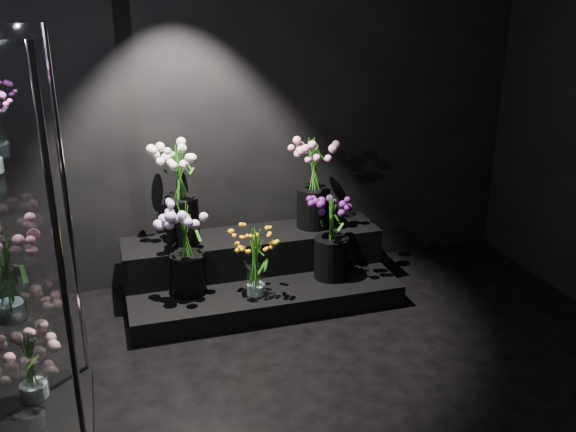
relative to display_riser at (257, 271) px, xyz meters
name	(u,v)px	position (x,y,z in m)	size (l,w,h in m)	color
floor	(368,420)	(0.21, -1.61, -0.18)	(4.00, 4.00, 0.00)	black
wall_back	(269,97)	(0.21, 0.39, 1.22)	(4.00, 4.00, 0.00)	black
display_riser	(257,271)	(0.00, 0.00, 0.00)	(1.93, 0.86, 0.43)	black
display_case	(9,259)	(-1.49, -1.25, 0.84)	(0.56, 0.93, 2.04)	black
bouquet_orange_bells	(255,262)	(-0.09, -0.33, 0.23)	(0.27, 0.27, 0.48)	white
bouquet_lilac	(187,244)	(-0.53, -0.16, 0.35)	(0.43, 0.43, 0.65)	black
bouquet_purple	(332,235)	(0.51, -0.22, 0.32)	(0.33, 0.33, 0.63)	black
bouquet_cream_roses	(180,186)	(-0.52, 0.13, 0.67)	(0.46, 0.46, 0.73)	black
bouquet_pink_roses	(314,178)	(0.49, 0.14, 0.64)	(0.41, 0.41, 0.69)	black
bouquet_case_pink	(4,271)	(-1.49, -1.42, 0.86)	(0.36, 0.36, 0.46)	white
bouquet_case_base_pink	(30,363)	(-1.51, -1.02, 0.13)	(0.36, 0.36, 0.41)	white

